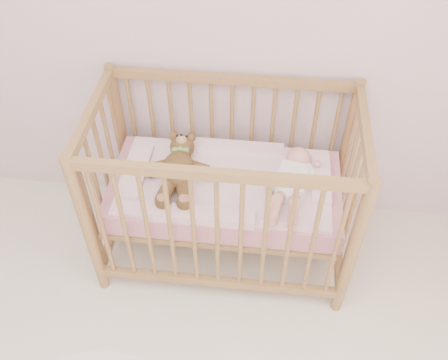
# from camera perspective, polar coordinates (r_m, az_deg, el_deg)

# --- Properties ---
(wall_back) EXTENTS (4.00, 0.02, 2.70)m
(wall_back) POSITION_cam_1_polar(r_m,az_deg,el_deg) (2.52, -6.18, 19.77)
(wall_back) COLOR silver
(wall_back) RESTS_ON floor
(crib) EXTENTS (1.36, 0.76, 1.00)m
(crib) POSITION_cam_1_polar(r_m,az_deg,el_deg) (2.67, 0.12, -1.03)
(crib) COLOR olive
(crib) RESTS_ON floor
(mattress) EXTENTS (1.22, 0.62, 0.13)m
(mattress) POSITION_cam_1_polar(r_m,az_deg,el_deg) (2.68, 0.12, -1.25)
(mattress) COLOR pink
(mattress) RESTS_ON crib
(blanket) EXTENTS (1.10, 0.58, 0.06)m
(blanket) POSITION_cam_1_polar(r_m,az_deg,el_deg) (2.63, 0.12, -0.13)
(blanket) COLOR #FAACBB
(blanket) RESTS_ON mattress
(baby) EXTENTS (0.35, 0.59, 0.13)m
(baby) POSITION_cam_1_polar(r_m,az_deg,el_deg) (2.56, 7.81, 0.10)
(baby) COLOR white
(baby) RESTS_ON blanket
(teddy_bear) EXTENTS (0.40, 0.54, 0.15)m
(teddy_bear) POSITION_cam_1_polar(r_m,az_deg,el_deg) (2.58, -5.27, 1.28)
(teddy_bear) COLOR brown
(teddy_bear) RESTS_ON blanket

